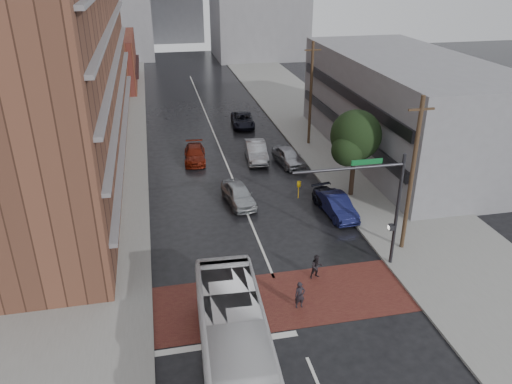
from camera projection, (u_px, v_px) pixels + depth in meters
ground at (285, 305)px, 26.90m from camera, size 160.00×160.00×0.00m
crosswalk at (283, 299)px, 27.34m from camera, size 14.00×5.00×0.02m
sidewalk_west at (98, 155)px, 46.83m from camera, size 9.00×90.00×0.15m
sidewalk_east at (331, 139)px, 51.11m from camera, size 9.00×90.00×0.15m
storefront_west at (106, 61)px, 70.90m from camera, size 8.00×16.00×7.00m
building_east at (404, 107)px, 45.72m from camera, size 11.00×26.00×9.00m
street_tree at (356, 139)px, 37.09m from camera, size 4.20×4.10×6.90m
signal_mast at (376, 197)px, 28.17m from camera, size 6.50×0.30×7.20m
utility_pole_near at (412, 175)px, 29.87m from camera, size 1.60×0.26×10.00m
utility_pole_far at (311, 94)px, 47.55m from camera, size 1.60×0.26×10.00m
transit_bus at (237, 359)px, 20.96m from camera, size 3.44×12.33×3.40m
pedestrian_a at (300, 295)px, 26.39m from camera, size 0.59×0.40×1.56m
pedestrian_b at (317, 267)px, 28.86m from camera, size 0.79×0.65×1.50m
car_travel_a at (239, 194)px, 37.57m from camera, size 2.44×4.78×1.56m
car_travel_b at (256, 151)px, 45.68m from camera, size 2.18×5.22×1.68m
car_travel_c at (195, 154)px, 45.43m from camera, size 2.24×4.75×1.34m
suv_travel at (243, 120)px, 54.76m from camera, size 2.73×5.20×1.40m
car_parked_near at (337, 206)px, 35.88m from camera, size 1.90×4.67×1.51m
car_parked_mid at (333, 202)px, 36.64m from camera, size 2.40×4.69×1.30m
car_parked_far at (288, 156)px, 44.65m from camera, size 2.45×4.75×1.54m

